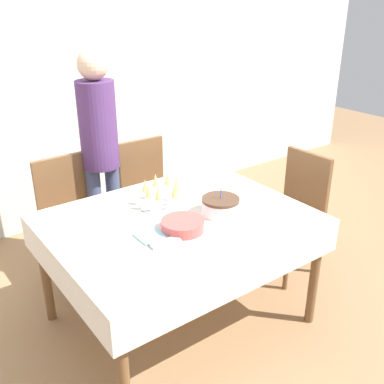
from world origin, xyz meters
TOP-DOWN VIEW (x-y plane):
  - ground_plane at (0.00, 0.00)m, footprint 12.00×12.00m
  - wall_back at (0.00, 1.88)m, footprint 8.00×0.05m
  - dining_table at (0.00, 0.00)m, footprint 1.54×1.21m
  - dining_chair_far_left at (-0.34, 0.92)m, footprint 0.43×0.43m
  - dining_chair_far_right at (0.34, 0.92)m, footprint 0.43×0.43m
  - dining_chair_right_end at (1.09, 0.00)m, footprint 0.43×0.43m
  - birthday_cake at (0.24, -0.11)m, footprint 0.23×0.23m
  - champagne_tray at (0.02, 0.20)m, footprint 0.32×0.32m
  - plate_stack_main at (-0.07, -0.14)m, footprint 0.25×0.25m
  - cake_knife at (0.36, -0.31)m, footprint 0.28×0.14m
  - fork_pile at (-0.24, -0.22)m, footprint 0.18×0.08m
  - napkin_pile at (-0.26, -0.10)m, footprint 0.15×0.15m
  - person_standing at (-0.03, 0.99)m, footprint 0.28×0.28m

SIDE VIEW (x-z plane):
  - ground_plane at x=0.00m, z-range 0.00..0.00m
  - dining_chair_far_left at x=-0.34m, z-range 0.04..0.99m
  - dining_chair_far_right at x=0.34m, z-range 0.04..0.99m
  - dining_chair_right_end at x=1.09m, z-range 0.04..0.99m
  - dining_table at x=0.00m, z-range 0.29..1.06m
  - cake_knife at x=0.36m, z-range 0.78..0.78m
  - napkin_pile at x=-0.26m, z-range 0.78..0.79m
  - fork_pile at x=-0.24m, z-range 0.78..0.80m
  - plate_stack_main at x=-0.07m, z-range 0.78..0.84m
  - birthday_cake at x=0.24m, z-range 0.74..0.92m
  - champagne_tray at x=0.02m, z-range 0.78..0.96m
  - person_standing at x=-0.03m, z-range 0.18..1.86m
  - wall_back at x=0.00m, z-range 0.00..2.70m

